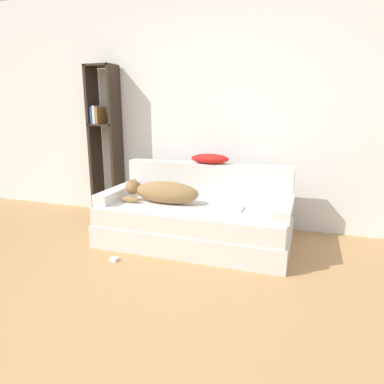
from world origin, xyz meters
The scene contains 11 objects.
ground_plane centered at (0.00, 0.00, 0.00)m, with size 20.00×20.00×0.00m, color tan.
wall_back centered at (0.00, 2.25, 1.35)m, with size 6.87×0.06×2.70m.
couch centered at (0.12, 1.50, 0.20)m, with size 1.87×0.95×0.40m.
couch_backrest centered at (0.12, 1.90, 0.58)m, with size 1.83×0.15×0.36m.
couch_arm_left centered at (-0.74, 1.49, 0.46)m, with size 0.15×0.76×0.11m.
couch_arm_right centered at (0.98, 1.49, 0.46)m, with size 0.15×0.76×0.11m.
dog centered at (-0.21, 1.45, 0.52)m, with size 0.80×0.25×0.23m.
laptop centered at (0.43, 1.45, 0.41)m, with size 0.36×0.22×0.02m.
throw_pillow centered at (0.15, 1.90, 0.81)m, with size 0.42×0.20×0.10m.
bookshelf centered at (-1.26, 2.07, 1.00)m, with size 0.35×0.26×1.84m.
power_adapter centered at (-0.43, 0.84, 0.01)m, with size 0.06×0.06×0.03m.
Camera 1 is at (1.17, -1.61, 1.33)m, focal length 32.00 mm.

